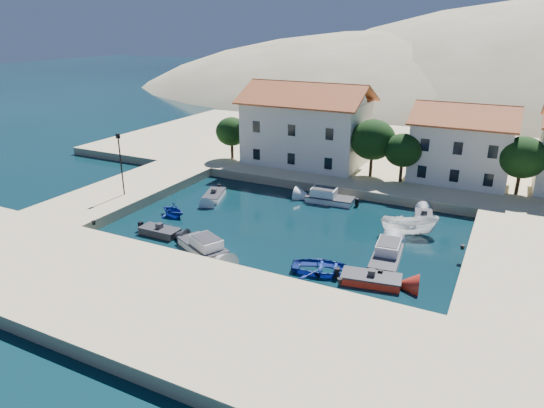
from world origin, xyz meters
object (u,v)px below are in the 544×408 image
(rowboat_south, at_px, (324,272))
(boat_east, at_px, (408,235))
(cabin_cruiser_east, at_px, (387,257))
(building_mid, at_px, (463,141))
(cabin_cruiser_south, at_px, (203,245))
(building_left, at_px, (307,122))
(lamppost, at_px, (120,159))

(rowboat_south, xyz_separation_m, boat_east, (4.10, 9.71, 0.00))
(cabin_cruiser_east, relative_size, boat_east, 1.06)
(rowboat_south, bearing_deg, boat_east, -37.21)
(building_mid, xyz_separation_m, rowboat_south, (-6.07, -25.53, -5.22))
(cabin_cruiser_east, height_order, boat_east, cabin_cruiser_east)
(building_mid, bearing_deg, boat_east, -97.10)
(boat_east, bearing_deg, rowboat_south, 134.49)
(cabin_cruiser_south, bearing_deg, cabin_cruiser_east, 45.68)
(rowboat_south, xyz_separation_m, cabin_cruiser_east, (3.67, 3.68, 0.48))
(building_left, xyz_separation_m, rowboat_south, (11.93, -24.53, -5.94))
(building_mid, distance_m, boat_east, 16.78)
(lamppost, height_order, boat_east, lamppost)
(building_mid, relative_size, cabin_cruiser_east, 2.01)
(boat_east, bearing_deg, cabin_cruiser_south, 104.46)
(building_mid, distance_m, lamppost, 36.21)
(building_mid, xyz_separation_m, lamppost, (-29.50, -21.00, -0.47))
(cabin_cruiser_east, xyz_separation_m, boat_east, (0.43, 6.03, -0.48))
(lamppost, relative_size, boat_east, 1.26)
(building_left, xyz_separation_m, cabin_cruiser_south, (1.82, -25.56, -5.46))
(lamppost, height_order, cabin_cruiser_east, lamppost)
(rowboat_south, bearing_deg, cabin_cruiser_south, 81.49)
(building_left, height_order, cabin_cruiser_south, building_left)
(cabin_cruiser_south, relative_size, cabin_cruiser_east, 1.02)
(rowboat_south, height_order, cabin_cruiser_east, cabin_cruiser_east)
(boat_east, bearing_deg, cabin_cruiser_east, 153.27)
(building_mid, height_order, cabin_cruiser_east, building_mid)
(building_left, height_order, cabin_cruiser_east, building_left)
(cabin_cruiser_south, relative_size, boat_east, 1.08)
(building_mid, distance_m, cabin_cruiser_east, 22.49)
(building_left, xyz_separation_m, cabin_cruiser_east, (15.60, -20.85, -5.46))
(building_left, distance_m, rowboat_south, 27.92)
(cabin_cruiser_south, distance_m, boat_east, 17.81)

